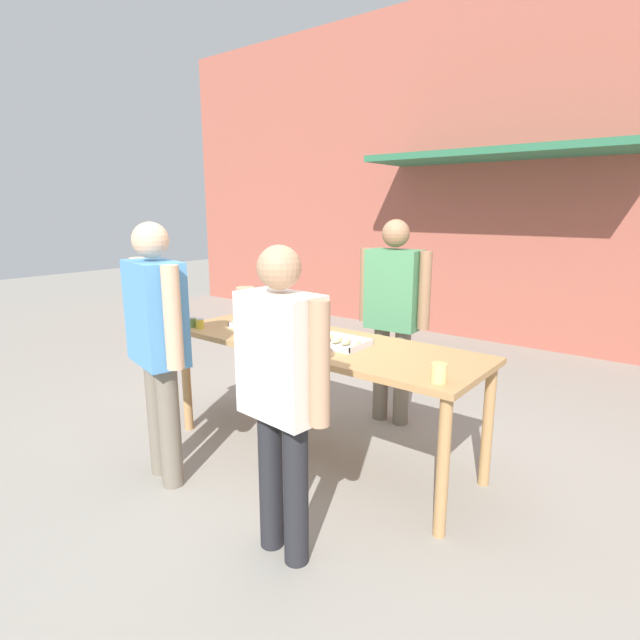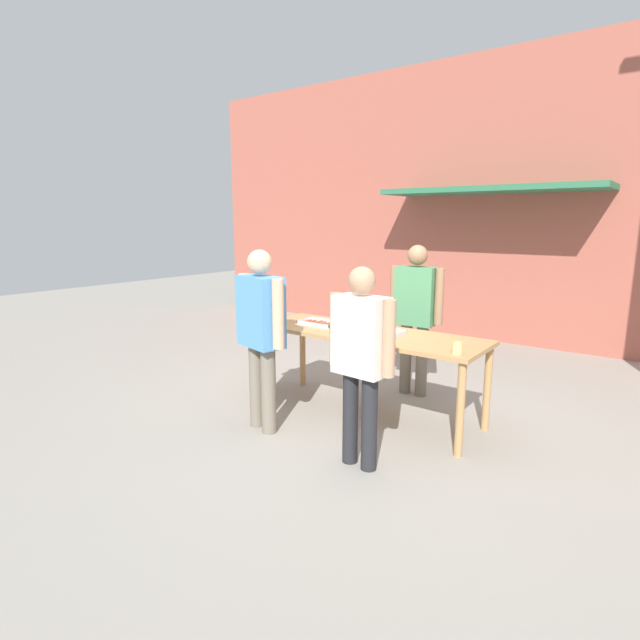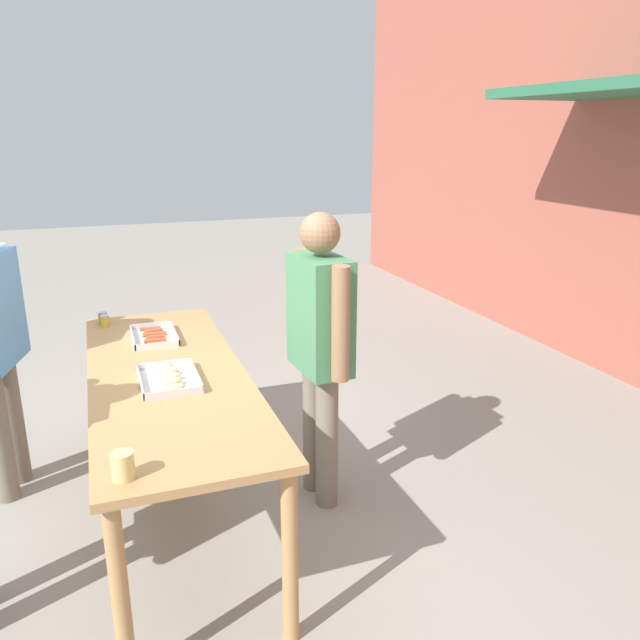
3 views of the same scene
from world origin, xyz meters
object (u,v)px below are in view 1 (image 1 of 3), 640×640
object	(u,v)px
food_tray_buns	(337,342)
person_customer_holding_hotdog	(157,334)
condiment_jar_ketchup	(200,324)
person_customer_with_cup	(281,381)
condiment_jar_mustard	(192,322)
beer_cup	(439,373)
food_tray_sausages	(260,327)
person_server_behind_table	(393,305)

from	to	relation	value
food_tray_buns	person_customer_holding_hotdog	world-z (taller)	person_customer_holding_hotdog
condiment_jar_ketchup	person_customer_with_cup	size ratio (longest dim) A/B	0.05
condiment_jar_mustard	condiment_jar_ketchup	size ratio (longest dim) A/B	1.00
beer_cup	condiment_jar_mustard	bearing A→B (deg)	-179.60
person_customer_with_cup	condiment_jar_mustard	bearing A→B (deg)	-18.28
food_tray_sausages	person_customer_holding_hotdog	xyz separation A→B (m)	(-0.01, -0.90, 0.12)
beer_cup	person_customer_holding_hotdog	bearing A→B (deg)	-158.93
food_tray_buns	beer_cup	world-z (taller)	beer_cup
person_customer_holding_hotdog	person_customer_with_cup	size ratio (longest dim) A/B	1.05
person_server_behind_table	person_customer_holding_hotdog	bearing A→B (deg)	-115.84
food_tray_sausages	person_customer_holding_hotdog	size ratio (longest dim) A/B	0.25
food_tray_buns	beer_cup	size ratio (longest dim) A/B	4.00
food_tray_sausages	beer_cup	size ratio (longest dim) A/B	4.02
food_tray_buns	person_customer_with_cup	size ratio (longest dim) A/B	0.26
condiment_jar_mustard	food_tray_buns	bearing A→B (deg)	13.56
condiment_jar_ketchup	person_server_behind_table	xyz separation A→B (m)	(1.07, 1.12, 0.10)
person_server_behind_table	person_customer_holding_hotdog	world-z (taller)	person_customer_holding_hotdog
person_customer_with_cup	beer_cup	bearing A→B (deg)	-121.01
condiment_jar_mustard	person_server_behind_table	xyz separation A→B (m)	(1.15, 1.13, 0.10)
condiment_jar_ketchup	beer_cup	size ratio (longest dim) A/B	0.73
condiment_jar_ketchup	beer_cup	xyz separation A→B (m)	(1.99, 0.01, 0.01)
beer_cup	person_server_behind_table	world-z (taller)	person_server_behind_table
condiment_jar_mustard	beer_cup	distance (m)	2.08
food_tray_buns	condiment_jar_mustard	world-z (taller)	condiment_jar_mustard
beer_cup	person_customer_with_cup	xyz separation A→B (m)	(-0.51, -0.69, 0.04)
food_tray_sausages	person_customer_with_cup	bearing A→B (deg)	-40.91
food_tray_sausages	food_tray_buns	world-z (taller)	food_tray_buns
food_tray_sausages	condiment_jar_ketchup	distance (m)	0.46
food_tray_sausages	person_customer_holding_hotdog	distance (m)	0.91
condiment_jar_ketchup	food_tray_sausages	bearing A→B (deg)	37.10
beer_cup	person_customer_holding_hotdog	xyz separation A→B (m)	(-1.63, -0.63, 0.09)
food_tray_buns	condiment_jar_ketchup	xyz separation A→B (m)	(-1.11, -0.28, 0.02)
person_server_behind_table	beer_cup	bearing A→B (deg)	-54.10
person_server_behind_table	food_tray_buns	bearing A→B (deg)	-90.89
food_tray_buns	person_customer_with_cup	xyz separation A→B (m)	(0.37, -0.97, 0.07)
beer_cup	person_customer_with_cup	size ratio (longest dim) A/B	0.07
food_tray_sausages	food_tray_buns	bearing A→B (deg)	0.02
food_tray_sausages	condiment_jar_ketchup	xyz separation A→B (m)	(-0.37, -0.28, 0.02)
food_tray_buns	person_customer_holding_hotdog	size ratio (longest dim) A/B	0.25
condiment_jar_mustard	person_server_behind_table	bearing A→B (deg)	44.40
food_tray_sausages	person_server_behind_table	size ratio (longest dim) A/B	0.25
person_customer_holding_hotdog	person_customer_with_cup	distance (m)	1.13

